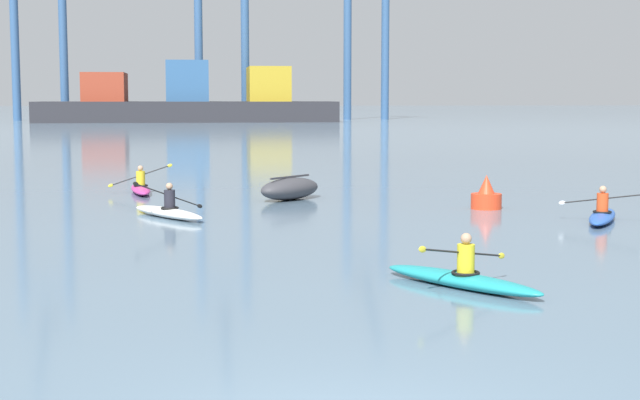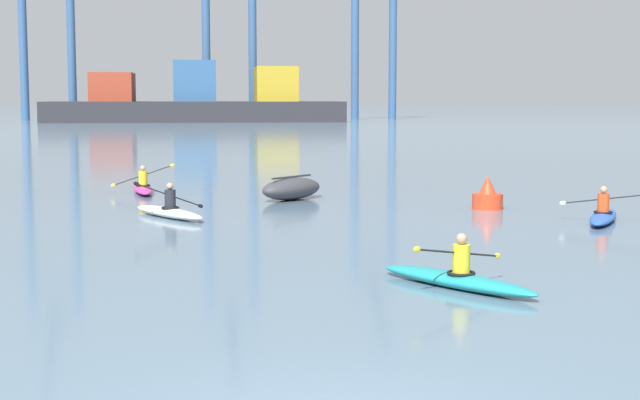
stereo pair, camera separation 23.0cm
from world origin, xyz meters
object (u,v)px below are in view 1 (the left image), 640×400
container_barge (189,102)px  channel_buoy (486,197)px  capsized_dinghy (290,189)px  kayak_magenta (141,188)px  kayak_blue (602,215)px  gantry_crane_east_mid (367,6)px  kayak_white (168,211)px  kayak_teal (461,278)px

container_barge → channel_buoy: size_ratio=40.48×
capsized_dinghy → kayak_magenta: (-4.86, 2.76, -0.18)m
kayak_blue → capsized_dinghy: bearing=139.4°
container_barge → gantry_crane_east_mid: size_ratio=1.21×
kayak_blue → container_barge: bearing=95.8°
kayak_white → kayak_blue: kayak_white is taller
container_barge → kayak_magenta: size_ratio=11.74×
gantry_crane_east_mid → kayak_white: bearing=-103.0°
channel_buoy → kayak_white: kayak_white is taller
capsized_dinghy → kayak_teal: kayak_teal is taller
gantry_crane_east_mid → kayak_magenta: (-28.03, -110.08, -16.85)m
container_barge → kayak_blue: size_ratio=12.40×
gantry_crane_east_mid → kayak_white: size_ratio=10.40×
gantry_crane_east_mid → kayak_white: gantry_crane_east_mid is taller
gantry_crane_east_mid → kayak_blue: size_ratio=10.24×
gantry_crane_east_mid → kayak_blue: gantry_crane_east_mid is taller
capsized_dinghy → kayak_teal: (1.48, -14.53, -0.18)m
capsized_dinghy → kayak_white: (-3.75, -4.12, -0.18)m
kayak_teal → kayak_magenta: (-6.34, 17.29, 0.00)m
gantry_crane_east_mid → channel_buoy: size_ratio=33.41×
gantry_crane_east_mid → capsized_dinghy: (-23.18, -112.84, -16.67)m
kayak_blue → gantry_crane_east_mid: bearing=82.6°
kayak_magenta → channel_buoy: bearing=-30.5°
capsized_dinghy → channel_buoy: size_ratio=2.63×
gantry_crane_east_mid → kayak_blue: bearing=-97.4°
kayak_teal → kayak_blue: (6.12, 8.02, 0.00)m
container_barge → kayak_blue: 109.60m
gantry_crane_east_mid → kayak_teal: 130.30m
gantry_crane_east_mid → kayak_magenta: 114.84m
gantry_crane_east_mid → kayak_teal: (-21.69, -127.37, -16.85)m
container_barge → capsized_dinghy: container_barge is taller
kayak_white → container_barge: bearing=89.9°
gantry_crane_east_mid → kayak_teal: bearing=-99.7°
gantry_crane_east_mid → capsized_dinghy: gantry_crane_east_mid is taller
capsized_dinghy → gantry_crane_east_mid: bearing=78.4°
capsized_dinghy → kayak_teal: 14.61m
kayak_white → kayak_blue: bearing=-11.9°
channel_buoy → kayak_teal: bearing=-109.5°
container_barge → kayak_white: size_ratio=12.61×
channel_buoy → kayak_blue: 3.87m
channel_buoy → kayak_teal: channel_buoy is taller
container_barge → capsized_dinghy: (3.50, -102.50, -2.30)m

